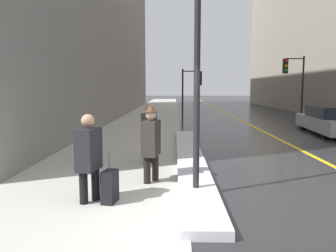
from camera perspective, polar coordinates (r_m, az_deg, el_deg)
ground_plane at (r=5.17m, az=3.69°, el=-17.00°), size 160.00×160.00×0.00m
sidewalk_slab at (r=19.92m, az=-3.96°, el=0.73°), size 4.00×80.00×0.01m
road_centre_stripe at (r=20.28m, az=13.18°, el=0.66°), size 0.16×80.00×0.00m
snow_bank_curb at (r=9.50m, az=3.84°, el=-5.45°), size 0.74×10.13×0.16m
lamp_post at (r=6.26m, az=5.15°, el=16.08°), size 0.28×0.28×5.22m
traffic_light_near at (r=21.50m, az=4.45°, el=7.43°), size 1.31×0.42×3.28m
traffic_light_far at (r=21.86m, az=20.83°, el=8.41°), size 1.31×0.32×4.00m
pedestrian_trailing at (r=6.05m, az=-13.64°, el=-4.75°), size 0.40×0.57×1.61m
pedestrian_in_fedora at (r=7.11m, az=-2.97°, el=-2.56°), size 0.40×0.57×1.71m
pedestrian_with_shoulder_bag at (r=8.97m, az=-3.28°, el=-0.78°), size 0.41×0.77×1.64m
parked_car_silver at (r=16.63m, az=26.71°, el=0.83°), size 2.30×4.96×1.23m
rolling_suitcase at (r=6.08m, az=-10.10°, el=-10.39°), size 0.29×0.40×0.95m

